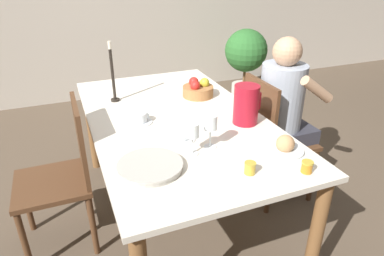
{
  "coord_description": "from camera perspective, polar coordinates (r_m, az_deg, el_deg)",
  "views": [
    {
      "loc": [
        -0.62,
        -1.82,
        1.63
      ],
      "look_at": [
        0.0,
        -0.27,
        0.8
      ],
      "focal_mm": 32.0,
      "sensor_mm": 36.0,
      "label": 1
    }
  ],
  "objects": [
    {
      "name": "dining_table",
      "position": [
        2.16,
        -2.65,
        -0.39
      ],
      "size": [
        1.03,
        1.79,
        0.75
      ],
      "color": "silver",
      "rests_on": "ground_plane"
    },
    {
      "name": "teacup_near_person",
      "position": [
        1.84,
        -1.77,
        -1.2
      ],
      "size": [
        0.15,
        0.15,
        0.06
      ],
      "color": "silver",
      "rests_on": "dining_table"
    },
    {
      "name": "wine_glass_juice",
      "position": [
        1.67,
        0.04,
        -0.69
      ],
      "size": [
        0.07,
        0.07,
        0.17
      ],
      "color": "white",
      "rests_on": "dining_table"
    },
    {
      "name": "fruit_bowl",
      "position": [
        2.43,
        1.0,
        6.43
      ],
      "size": [
        0.22,
        0.22,
        0.13
      ],
      "color": "#9E6B3D",
      "rests_on": "dining_table"
    },
    {
      "name": "bread_plate",
      "position": [
        1.8,
        15.24,
        -2.91
      ],
      "size": [
        0.19,
        0.19,
        0.09
      ],
      "color": "silver",
      "rests_on": "dining_table"
    },
    {
      "name": "potted_plant",
      "position": [
        4.44,
        8.95,
        12.03
      ],
      "size": [
        0.53,
        0.53,
        0.86
      ],
      "color": "beige",
      "rests_on": "ground_plane"
    },
    {
      "name": "teacup_across",
      "position": [
        2.06,
        -8.75,
        1.56
      ],
      "size": [
        0.15,
        0.15,
        0.06
      ],
      "color": "silver",
      "rests_on": "dining_table"
    },
    {
      "name": "chair_opposite",
      "position": [
        2.16,
        -20.63,
        -7.14
      ],
      "size": [
        0.42,
        0.42,
        0.92
      ],
      "rotation": [
        0.0,
        0.0,
        1.57
      ],
      "color": "#51331E",
      "rests_on": "ground_plane"
    },
    {
      "name": "jam_jar_amber",
      "position": [
        1.58,
        9.65,
        -6.49
      ],
      "size": [
        0.05,
        0.05,
        0.06
      ],
      "color": "gold",
      "rests_on": "dining_table"
    },
    {
      "name": "chair_person_side",
      "position": [
        2.49,
        13.17,
        -1.46
      ],
      "size": [
        0.42,
        0.42,
        0.92
      ],
      "rotation": [
        0.0,
        0.0,
        -1.57
      ],
      "color": "#51331E",
      "rests_on": "ground_plane"
    },
    {
      "name": "candlestick_tall",
      "position": [
        2.37,
        -13.04,
        8.17
      ],
      "size": [
        0.06,
        0.06,
        0.41
      ],
      "color": "black",
      "rests_on": "dining_table"
    },
    {
      "name": "ground_plane",
      "position": [
        2.52,
        -2.33,
        -13.82
      ],
      "size": [
        20.0,
        20.0,
        0.0
      ],
      "primitive_type": "plane",
      "color": "brown"
    },
    {
      "name": "person_seated",
      "position": [
        2.46,
        15.22,
        3.43
      ],
      "size": [
        0.39,
        0.41,
        1.19
      ],
      "rotation": [
        0.0,
        0.0,
        -1.57
      ],
      "color": "#33333D",
      "rests_on": "ground_plane"
    },
    {
      "name": "wine_glass_water",
      "position": [
        1.72,
        3.1,
        0.67
      ],
      "size": [
        0.07,
        0.07,
        0.18
      ],
      "color": "white",
      "rests_on": "dining_table"
    },
    {
      "name": "serving_tray",
      "position": [
        1.61,
        -6.99,
        -6.36
      ],
      "size": [
        0.31,
        0.31,
        0.03
      ],
      "color": "#B7B2A8",
      "rests_on": "dining_table"
    },
    {
      "name": "red_pitcher",
      "position": [
        2.02,
        9.0,
        3.9
      ],
      "size": [
        0.17,
        0.15,
        0.23
      ],
      "color": "#A31423",
      "rests_on": "dining_table"
    },
    {
      "name": "jam_jar_red",
      "position": [
        1.65,
        18.63,
        -6.06
      ],
      "size": [
        0.05,
        0.05,
        0.06
      ],
      "color": "#C67A1E",
      "rests_on": "dining_table"
    }
  ]
}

